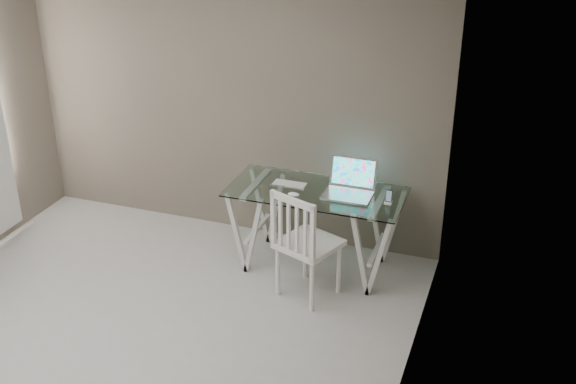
# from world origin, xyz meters

# --- Properties ---
(room) EXTENTS (4.50, 4.52, 2.71)m
(room) POSITION_xyz_m (-0.06, 0.02, 1.72)
(room) COLOR #AAA8A3
(room) RESTS_ON ground
(desk) EXTENTS (1.50, 0.70, 0.75)m
(desk) POSITION_xyz_m (0.97, 1.78, 0.38)
(desk) COLOR silver
(desk) RESTS_ON ground
(chair) EXTENTS (0.57, 0.57, 0.97)m
(chair) POSITION_xyz_m (1.02, 1.28, 0.54)
(chair) COLOR white
(chair) RESTS_ON ground
(laptop) EXTENTS (0.40, 0.36, 0.28)m
(laptop) POSITION_xyz_m (1.24, 1.85, 0.81)
(laptop) COLOR silver
(laptop) RESTS_ON desk
(keyboard) EXTENTS (0.30, 0.13, 0.01)m
(keyboard) POSITION_xyz_m (0.71, 1.83, 0.75)
(keyboard) COLOR silver
(keyboard) RESTS_ON desk
(mouse) EXTENTS (0.10, 0.06, 0.03)m
(mouse) POSITION_xyz_m (0.82, 1.63, 0.76)
(mouse) COLOR white
(mouse) RESTS_ON desk
(phone_dock) EXTENTS (0.06, 0.06, 0.12)m
(phone_dock) POSITION_xyz_m (1.60, 1.76, 0.78)
(phone_dock) COLOR white
(phone_dock) RESTS_ON desk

